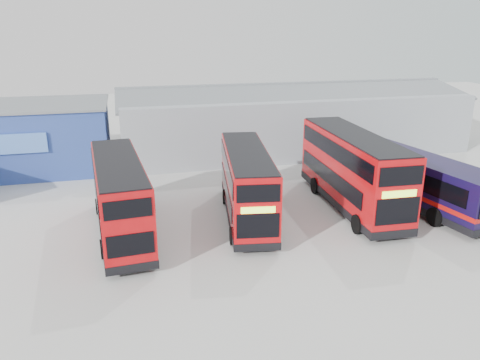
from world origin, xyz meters
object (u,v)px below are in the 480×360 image
double_decker_left (120,199)px  single_decker_blue (412,180)px  maintenance_shed (287,118)px  double_decker_centre (247,185)px  office_block (28,137)px  double_decker_right (352,171)px

double_decker_left → single_decker_blue: 17.84m
maintenance_shed → double_decker_centre: size_ratio=3.06×
office_block → single_decker_blue: size_ratio=1.02×
double_decker_centre → double_decker_right: (6.73, 0.25, 0.27)m
office_block → double_decker_right: (20.66, -13.60, -0.26)m
office_block → maintenance_shed: maintenance_shed is taller
office_block → double_decker_centre: (13.93, -13.84, -0.53)m
office_block → maintenance_shed: (22.00, 2.01, 0.02)m
maintenance_shed → single_decker_blue: 16.27m
double_decker_left → double_decker_right: double_decker_right is taller
office_block → double_decker_right: office_block is taller
maintenance_shed → single_decker_blue: maintenance_shed is taller
office_block → double_decker_right: size_ratio=1.11×
double_decker_centre → double_decker_right: double_decker_right is taller
double_decker_centre → double_decker_left: bearing=-167.3°
maintenance_shed → double_decker_centre: bearing=-117.0°
double_decker_right → single_decker_blue: 4.09m
office_block → double_decker_left: 15.91m
office_block → double_decker_centre: office_block is taller
maintenance_shed → double_decker_right: (-1.34, -15.60, -0.29)m
double_decker_centre → single_decker_blue: double_decker_centre is taller
office_block → maintenance_shed: 22.09m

